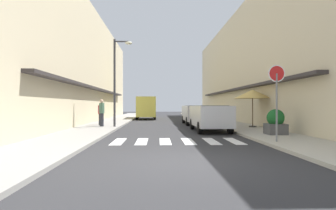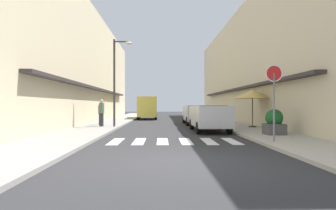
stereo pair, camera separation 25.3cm
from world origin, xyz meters
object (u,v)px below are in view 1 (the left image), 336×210
at_px(delivery_van, 146,106).
at_px(planter_corner, 276,122).
at_px(parked_car_mid, 196,113).
at_px(street_lamp, 117,73).
at_px(cafe_umbrella, 253,94).
at_px(round_street_sign, 277,83).
at_px(pedestrian_walking_far, 102,112).
at_px(pedestrian_walking_near, 101,113).
at_px(parked_car_near, 210,115).

bearing_deg(delivery_van, planter_corner, -68.52).
height_order(parked_car_mid, street_lamp, street_lamp).
bearing_deg(cafe_umbrella, planter_corner, -95.61).
height_order(round_street_sign, pedestrian_walking_far, round_street_sign).
height_order(delivery_van, pedestrian_walking_near, delivery_van).
bearing_deg(street_lamp, delivery_van, 83.65).
bearing_deg(pedestrian_walking_near, cafe_umbrella, 111.78).
xyz_separation_m(parked_car_mid, pedestrian_walking_far, (-6.57, -3.34, 0.12)).
xyz_separation_m(parked_car_near, delivery_van, (-4.19, 14.35, 0.48)).
xyz_separation_m(cafe_umbrella, planter_corner, (-0.44, -4.51, -1.50)).
height_order(delivery_van, planter_corner, delivery_van).
distance_m(parked_car_mid, delivery_van, 9.48).
bearing_deg(pedestrian_walking_far, planter_corner, -96.21).
bearing_deg(round_street_sign, pedestrian_walking_far, 135.41).
bearing_deg(street_lamp, cafe_umbrella, -4.28).
bearing_deg(parked_car_near, pedestrian_walking_near, 150.60).
bearing_deg(parked_car_near, parked_car_mid, 90.00).
xyz_separation_m(delivery_van, planter_corner, (6.77, -17.20, -0.72)).
bearing_deg(pedestrian_walking_far, street_lamp, -77.65).
bearing_deg(delivery_van, parked_car_mid, -63.73).
bearing_deg(cafe_umbrella, delivery_van, 119.62).
xyz_separation_m(parked_car_near, street_lamp, (-5.53, 2.30, 2.61)).
bearing_deg(parked_car_mid, round_street_sign, -82.35).
distance_m(delivery_van, street_lamp, 12.31).
height_order(cafe_umbrella, pedestrian_walking_near, cafe_umbrella).
height_order(round_street_sign, street_lamp, street_lamp).
bearing_deg(delivery_van, parked_car_near, -73.73).
relative_size(delivery_van, pedestrian_walking_far, 3.13).
distance_m(parked_car_near, planter_corner, 3.85).
bearing_deg(planter_corner, parked_car_near, 132.17).
relative_size(parked_car_mid, round_street_sign, 1.49).
height_order(round_street_sign, planter_corner, round_street_sign).
height_order(parked_car_near, pedestrian_walking_near, pedestrian_walking_near).
height_order(round_street_sign, pedestrian_walking_near, round_street_sign).
relative_size(round_street_sign, street_lamp, 0.51).
bearing_deg(parked_car_mid, pedestrian_walking_far, -153.04).
distance_m(round_street_sign, cafe_umbrella, 7.28).
distance_m(parked_car_mid, street_lamp, 7.08).
relative_size(pedestrian_walking_near, pedestrian_walking_far, 0.90).
bearing_deg(pedestrian_walking_far, parked_car_mid, -38.84).
bearing_deg(cafe_umbrella, parked_car_mid, 125.75).
bearing_deg(planter_corner, cafe_umbrella, 84.39).
height_order(delivery_van, pedestrian_walking_far, delivery_van).
height_order(pedestrian_walking_near, pedestrian_walking_far, pedestrian_walking_far).
bearing_deg(parked_car_mid, cafe_umbrella, -54.25).
distance_m(round_street_sign, street_lamp, 10.55).
relative_size(planter_corner, pedestrian_walking_far, 0.68).
xyz_separation_m(parked_car_mid, delivery_van, (-4.19, 8.49, 0.48)).
xyz_separation_m(parked_car_near, pedestrian_walking_far, (-6.57, 2.52, 0.12)).
height_order(cafe_umbrella, planter_corner, cafe_umbrella).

